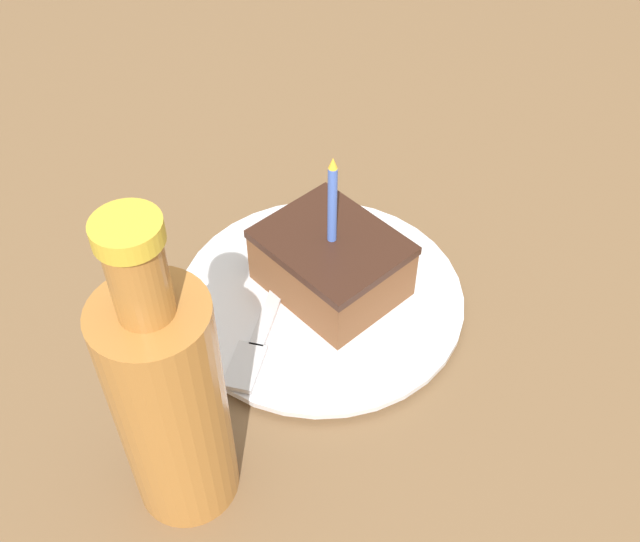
{
  "coord_description": "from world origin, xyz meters",
  "views": [
    {
      "loc": [
        0.3,
        0.34,
        0.49
      ],
      "look_at": [
        0.0,
        0.02,
        0.04
      ],
      "focal_mm": 42.0,
      "sensor_mm": 36.0,
      "label": 1
    }
  ],
  "objects_px": {
    "cake_slice": "(331,262)",
    "bottle": "(170,400)",
    "fork": "(262,322)",
    "plate": "(320,298)"
  },
  "relations": [
    {
      "from": "cake_slice",
      "to": "bottle",
      "type": "bearing_deg",
      "value": 17.31
    },
    {
      "from": "fork",
      "to": "cake_slice",
      "type": "bearing_deg",
      "value": 174.67
    },
    {
      "from": "cake_slice",
      "to": "fork",
      "type": "distance_m",
      "value": 0.08
    },
    {
      "from": "cake_slice",
      "to": "bottle",
      "type": "xyz_separation_m",
      "value": [
        0.2,
        0.06,
        0.06
      ]
    },
    {
      "from": "plate",
      "to": "fork",
      "type": "relative_size",
      "value": 1.66
    },
    {
      "from": "fork",
      "to": "bottle",
      "type": "relative_size",
      "value": 0.59
    },
    {
      "from": "plate",
      "to": "fork",
      "type": "xyz_separation_m",
      "value": [
        0.06,
        -0.01,
        0.01
      ]
    },
    {
      "from": "cake_slice",
      "to": "fork",
      "type": "bearing_deg",
      "value": -5.33
    },
    {
      "from": "cake_slice",
      "to": "plate",
      "type": "bearing_deg",
      "value": 2.23
    },
    {
      "from": "cake_slice",
      "to": "bottle",
      "type": "distance_m",
      "value": 0.21
    }
  ]
}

